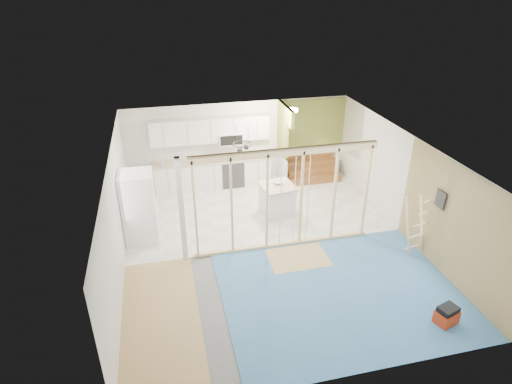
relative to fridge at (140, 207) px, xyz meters
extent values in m
cube|color=slate|center=(3.07, -1.11, -0.92)|extent=(7.00, 8.00, 0.01)
cube|color=white|center=(3.07, -1.11, 1.68)|extent=(7.00, 8.00, 0.01)
cube|color=white|center=(3.07, 2.89, 0.38)|extent=(7.00, 0.01, 2.60)
cube|color=white|center=(3.07, -5.11, 0.38)|extent=(7.00, 0.01, 2.60)
cube|color=white|center=(-0.43, -1.11, 0.38)|extent=(0.01, 8.00, 2.60)
cube|color=white|center=(6.57, -1.11, 0.38)|extent=(0.01, 8.00, 2.60)
cube|color=silver|center=(3.07, 0.89, -0.91)|extent=(7.00, 4.00, 0.02)
cube|color=#4A80B5|center=(4.07, -3.11, -0.91)|extent=(5.00, 4.00, 0.02)
cube|color=tan|center=(0.32, -3.11, -0.91)|extent=(1.50, 4.00, 0.02)
cube|color=tan|center=(3.57, -1.71, -0.90)|extent=(1.40, 1.00, 0.01)
cube|color=beige|center=(3.37, -1.11, 1.58)|extent=(4.40, 0.09, 0.18)
cube|color=beige|center=(3.37, -1.11, -0.87)|extent=(4.40, 0.09, 0.06)
cube|color=silver|center=(0.97, -1.11, 0.38)|extent=(0.12, 0.14, 2.60)
cube|color=beige|center=(1.27, -1.11, 0.38)|extent=(0.04, 0.09, 2.40)
cube|color=beige|center=(2.11, -1.11, 0.38)|extent=(0.04, 0.09, 2.40)
cube|color=beige|center=(2.95, -1.11, 0.38)|extent=(0.04, 0.09, 2.40)
cube|color=beige|center=(3.79, -1.11, 0.38)|extent=(0.04, 0.09, 2.40)
cube|color=beige|center=(4.63, -1.11, 0.38)|extent=(0.04, 0.09, 2.40)
cube|color=beige|center=(5.47, -1.11, 0.38)|extent=(0.04, 0.09, 2.40)
cylinder|color=silver|center=(3.27, -1.14, 0.30)|extent=(0.02, 0.02, 2.35)
cylinder|color=silver|center=(3.97, -1.09, 0.30)|extent=(0.02, 0.02, 2.35)
cylinder|color=silver|center=(3.62, -1.11, 0.30)|extent=(0.02, 0.02, 2.35)
cube|color=white|center=(2.17, 2.59, -0.48)|extent=(3.60, 0.60, 0.88)
cube|color=beige|center=(2.17, 2.59, -0.02)|extent=(3.66, 0.64, 0.05)
cube|color=white|center=(-0.13, 1.49, -0.48)|extent=(0.60, 1.60, 0.88)
cube|color=beige|center=(-0.13, 1.49, -0.02)|extent=(0.64, 1.64, 0.05)
cube|color=white|center=(2.17, 2.71, 0.93)|extent=(3.60, 0.34, 0.75)
cube|color=white|center=(2.77, 2.67, 0.63)|extent=(0.72, 0.38, 0.36)
cube|color=black|center=(2.77, 2.48, 0.63)|extent=(0.68, 0.02, 0.30)
cube|color=olive|center=(4.37, 2.44, 0.88)|extent=(0.10, 0.90, 1.60)
cube|color=silver|center=(4.37, 2.44, -0.47)|extent=(0.10, 0.90, 0.90)
cube|color=olive|center=(4.37, 1.74, 1.43)|extent=(0.10, 0.50, 0.50)
cube|color=olive|center=(5.47, 2.86, 0.83)|extent=(2.20, 0.04, 1.60)
cube|color=silver|center=(5.47, 2.86, -0.47)|extent=(2.20, 0.04, 0.90)
cube|color=brown|center=(5.42, 2.09, -0.82)|extent=(1.70, 0.26, 0.20)
cube|color=brown|center=(5.42, 2.35, -0.62)|extent=(1.70, 0.26, 0.20)
cube|color=brown|center=(5.42, 2.61, -0.42)|extent=(1.70, 0.26, 0.20)
cube|color=brown|center=(5.42, 2.87, -0.22)|extent=(1.70, 0.26, 0.20)
torus|color=black|center=(2.77, 0.79, 1.13)|extent=(0.52, 0.52, 0.02)
cylinder|color=black|center=(2.62, 0.79, 1.38)|extent=(0.01, 0.01, 0.50)
cylinder|color=black|center=(2.92, 0.79, 1.38)|extent=(0.01, 0.01, 0.50)
cylinder|color=#36363B|center=(2.67, 0.69, 0.98)|extent=(0.14, 0.14, 0.14)
cylinder|color=#36363B|center=(2.89, 0.89, 1.00)|extent=(0.12, 0.12, 0.12)
cube|color=tan|center=(6.55, -3.11, 0.38)|extent=(0.02, 4.00, 2.60)
cube|color=#36363B|center=(6.50, -2.51, 0.73)|extent=(0.04, 0.30, 0.40)
cylinder|color=#FFEABF|center=(4.47, 1.89, 1.62)|extent=(0.32, 0.32, 0.08)
cube|color=white|center=(-0.01, 0.00, 0.00)|extent=(0.82, 0.79, 1.85)
cube|color=#36363B|center=(0.38, 0.00, 0.00)|extent=(0.04, 0.74, 1.81)
cube|color=silver|center=(3.67, 0.48, -0.51)|extent=(0.91, 0.91, 0.82)
cube|color=beige|center=(3.67, 0.48, -0.06)|extent=(1.01, 1.01, 0.05)
imported|color=white|center=(3.72, 0.60, -0.01)|extent=(0.31, 0.31, 0.07)
imported|color=#B4B9C9|center=(0.64, 2.48, 0.15)|extent=(0.13, 0.13, 0.28)
imported|color=white|center=(3.77, 2.48, 0.11)|extent=(0.13, 0.13, 0.21)
cube|color=#AB2D0F|center=(5.68, -4.38, -0.78)|extent=(0.49, 0.42, 0.29)
cube|color=black|center=(5.68, -4.38, -0.58)|extent=(0.43, 0.36, 0.10)
cube|color=#DDB387|center=(6.04, -2.18, -0.11)|extent=(0.38, 0.05, 1.61)
cube|color=#DDB387|center=(6.39, -2.18, -0.11)|extent=(0.38, 0.05, 1.61)
cube|color=#DDB387|center=(6.26, -2.18, -0.70)|extent=(0.39, 0.05, 0.11)
cube|color=#DDB387|center=(6.33, -2.18, -0.39)|extent=(0.39, 0.05, 0.11)
cube|color=#DDB387|center=(6.39, -2.18, -0.08)|extent=(0.39, 0.05, 0.11)
cube|color=#DDB387|center=(6.45, -2.18, 0.23)|extent=(0.39, 0.05, 0.11)
cube|color=#DDB387|center=(6.52, -2.18, 0.54)|extent=(0.39, 0.05, 0.11)
camera|label=1|loc=(0.68, -9.60, 5.10)|focal=30.00mm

